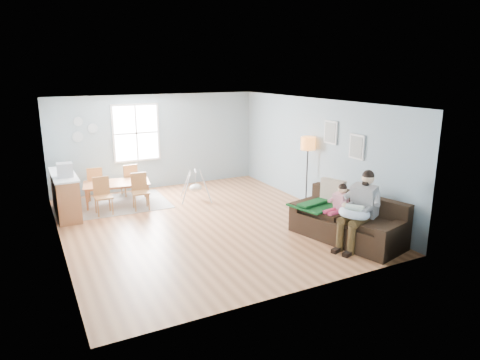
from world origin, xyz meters
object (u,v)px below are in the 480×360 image
chair_se (140,189)px  chair_ne (130,178)px  baby_swing (196,187)px  storage_cube (340,220)px  floor_lamp (308,149)px  dining_table (117,193)px  counter (65,194)px  toddler (338,202)px  sofa (348,224)px  chair_sw (102,193)px  monitor (65,170)px  chair_nw (95,182)px  father (360,207)px

chair_se → chair_ne: chair_se is taller
baby_swing → storage_cube: bearing=-62.1°
floor_lamp → dining_table: size_ratio=1.09×
dining_table → floor_lamp: bearing=-19.5°
counter → toddler: bearing=-40.4°
toddler → baby_swing: toddler is taller
sofa → storage_cube: sofa is taller
chair_sw → monitor: bearing=179.2°
chair_sw → baby_swing: 2.38m
chair_nw → father: bearing=-53.5°
toddler → monitor: (-4.80, 3.76, 0.40)m
chair_sw → chair_ne: chair_sw is taller
sofa → storage_cube: 0.39m
monitor → chair_ne: bearing=35.0°
chair_sw → monitor: size_ratio=2.58×
chair_sw → chair_nw: 1.23m
father → monitor: 6.51m
chair_ne → chair_se: bearing=-91.5°
toddler → floor_lamp: bearing=71.5°
sofa → floor_lamp: 2.55m
floor_lamp → toddler: bearing=-108.5°
dining_table → chair_nw: chair_nw is taller
dining_table → counter: bearing=-159.5°
chair_sw → chair_nw: bearing=88.9°
chair_sw → counter: 0.87m
father → monitor: (-4.88, 4.29, 0.37)m
sofa → dining_table: sofa is taller
father → chair_se: size_ratio=1.66×
chair_nw → chair_ne: 0.91m
storage_cube → counter: bearing=142.3°
sofa → chair_ne: sofa is taller
floor_lamp → sofa: bearing=-103.8°
floor_lamp → chair_nw: size_ratio=1.96×
chair_se → chair_ne: 1.23m
father → chair_ne: 6.34m
dining_table → chair_se: chair_se is taller
chair_sw → floor_lamp: bearing=-20.1°
storage_cube → chair_nw: bearing=131.5°
floor_lamp → dining_table: 4.97m
chair_se → monitor: bearing=179.0°
father → floor_lamp: size_ratio=0.85×
father → chair_ne: (-3.17, 5.49, -0.29)m
sofa → floor_lamp: bearing=76.2°
dining_table → chair_sw: 0.79m
monitor → baby_swing: bearing=-0.2°
storage_cube → counter: (-5.06, 3.91, 0.24)m
counter → chair_nw: bearing=46.8°
floor_lamp → storage_cube: size_ratio=3.26×
toddler → chair_ne: (-3.09, 4.95, -0.27)m
toddler → father: bearing=-81.6°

